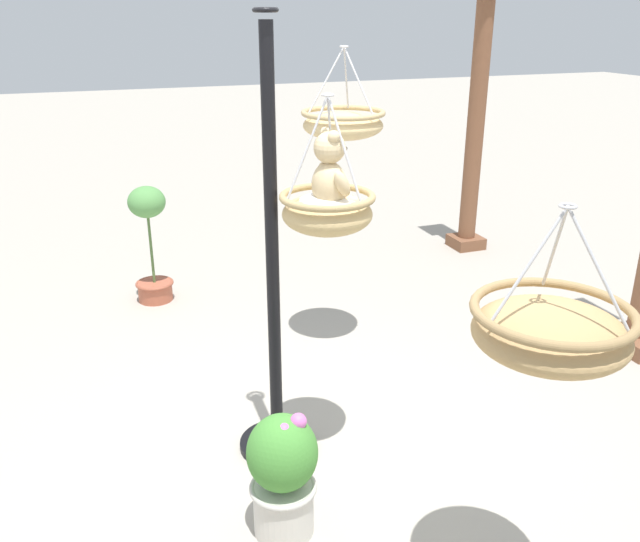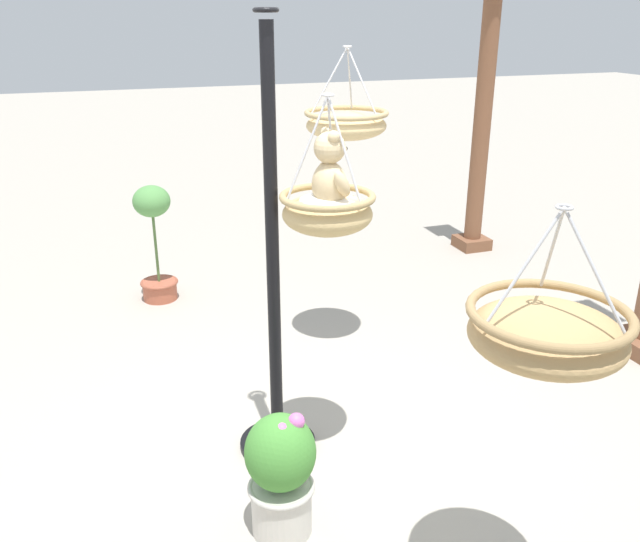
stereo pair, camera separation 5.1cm
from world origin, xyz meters
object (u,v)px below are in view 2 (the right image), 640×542
(hanging_basket_with_teddy, at_px, (327,211))
(greenhouse_pillar_left, at_px, (482,123))
(hanging_basket_left_high, at_px, (346,123))
(potted_plant_flowering_red, at_px, (155,240))
(teddy_bear, at_px, (332,175))
(hanging_basket_right_low, at_px, (547,332))
(potted_plant_conical_shrub, at_px, (281,472))
(display_pole_central, at_px, (275,333))

(hanging_basket_with_teddy, xyz_separation_m, greenhouse_pillar_left, (-2.84, 2.68, -0.12))
(hanging_basket_left_high, bearing_deg, hanging_basket_with_teddy, -25.31)
(potted_plant_flowering_red, bearing_deg, greenhouse_pillar_left, 94.76)
(hanging_basket_with_teddy, xyz_separation_m, hanging_basket_left_high, (-1.21, 0.57, 0.23))
(hanging_basket_with_teddy, relative_size, greenhouse_pillar_left, 0.25)
(teddy_bear, height_order, potted_plant_flowering_red, teddy_bear)
(hanging_basket_right_low, bearing_deg, potted_plant_flowering_red, -165.02)
(potted_plant_conical_shrub, bearing_deg, teddy_bear, 139.55)
(hanging_basket_right_low, distance_m, greenhouse_pillar_left, 4.71)
(hanging_basket_left_high, xyz_separation_m, potted_plant_flowering_red, (-1.35, -1.22, -1.13))
(teddy_bear, bearing_deg, display_pole_central, -118.96)
(teddy_bear, bearing_deg, potted_plant_flowering_red, -165.38)
(display_pole_central, height_order, hanging_basket_with_teddy, display_pole_central)
(hanging_basket_with_teddy, relative_size, hanging_basket_right_low, 1.17)
(hanging_basket_with_teddy, distance_m, potted_plant_flowering_red, 2.79)
(hanging_basket_left_high, relative_size, potted_plant_conical_shrub, 0.91)
(greenhouse_pillar_left, bearing_deg, potted_plant_flowering_red, -85.24)
(display_pole_central, distance_m, hanging_basket_with_teddy, 0.77)
(hanging_basket_with_teddy, distance_m, greenhouse_pillar_left, 3.91)
(potted_plant_flowering_red, height_order, potted_plant_conical_shrub, potted_plant_flowering_red)
(potted_plant_flowering_red, relative_size, potted_plant_conical_shrub, 1.55)
(display_pole_central, distance_m, potted_plant_flowering_red, 2.45)
(hanging_basket_with_teddy, height_order, teddy_bear, hanging_basket_with_teddy)
(potted_plant_flowering_red, bearing_deg, hanging_basket_right_low, 14.98)
(greenhouse_pillar_left, xyz_separation_m, potted_plant_flowering_red, (0.28, -3.33, -0.78))
(hanging_basket_right_low, relative_size, potted_plant_conical_shrub, 0.88)
(hanging_basket_left_high, xyz_separation_m, potted_plant_conical_shrub, (1.72, -0.99, -1.34))
(teddy_bear, bearing_deg, hanging_basket_right_low, 15.70)
(potted_plant_flowering_red, bearing_deg, hanging_basket_left_high, 41.94)
(hanging_basket_left_high, bearing_deg, teddy_bear, -24.49)
(teddy_bear, xyz_separation_m, potted_plant_conical_shrub, (0.51, -0.44, -1.29))
(hanging_basket_right_low, distance_m, potted_plant_flowering_red, 4.04)
(hanging_basket_with_teddy, height_order, greenhouse_pillar_left, greenhouse_pillar_left)
(hanging_basket_with_teddy, bearing_deg, hanging_basket_left_high, 154.69)
(hanging_basket_with_teddy, distance_m, potted_plant_conical_shrub, 1.29)
(hanging_basket_right_low, bearing_deg, hanging_basket_left_high, 175.57)
(greenhouse_pillar_left, distance_m, potted_plant_flowering_red, 3.43)
(hanging_basket_with_teddy, height_order, hanging_basket_right_low, hanging_basket_with_teddy)
(teddy_bear, relative_size, potted_plant_flowering_red, 0.39)
(potted_plant_flowering_red, xyz_separation_m, potted_plant_conical_shrub, (3.07, 0.23, -0.21))
(hanging_basket_with_teddy, xyz_separation_m, hanging_basket_right_low, (1.27, 0.38, -0.14))
(display_pole_central, bearing_deg, teddy_bear, 61.04)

